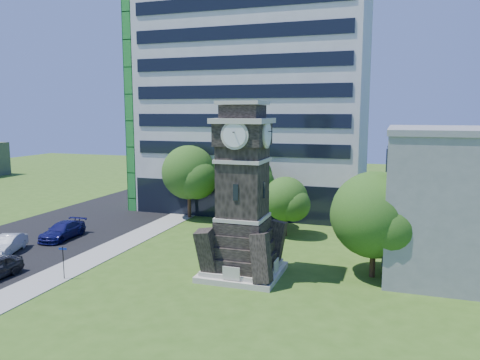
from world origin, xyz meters
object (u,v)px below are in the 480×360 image
(car_street_north, at_px, (62,231))
(car_east_lot, at_px, (420,273))
(car_street_mid, at_px, (7,244))
(park_bench, at_px, (253,273))
(clock_tower, at_px, (243,202))
(street_sign, at_px, (63,259))

(car_street_north, distance_m, car_east_lot, 30.56)
(car_street_mid, height_order, park_bench, car_street_mid)
(car_east_lot, bearing_deg, park_bench, 90.59)
(clock_tower, xyz_separation_m, park_bench, (1.00, -0.86, -4.80))
(clock_tower, height_order, car_street_mid, clock_tower)
(street_sign, bearing_deg, car_east_lot, 5.57)
(car_street_north, distance_m, park_bench, 20.15)
(car_street_north, relative_size, street_sign, 2.24)
(car_street_mid, bearing_deg, clock_tower, -16.19)
(clock_tower, relative_size, car_east_lot, 2.58)
(street_sign, bearing_deg, clock_tower, 11.34)
(car_east_lot, height_order, park_bench, car_east_lot)
(clock_tower, distance_m, car_east_lot, 13.00)
(car_street_mid, xyz_separation_m, street_sign, (8.48, -3.56, 0.72))
(clock_tower, bearing_deg, car_street_north, 168.40)
(park_bench, relative_size, street_sign, 0.76)
(clock_tower, xyz_separation_m, car_east_lot, (11.92, 2.37, -4.62))
(car_street_north, height_order, park_bench, car_street_north)
(clock_tower, distance_m, car_street_north, 19.52)
(clock_tower, distance_m, park_bench, 4.97)
(car_street_north, distance_m, street_sign, 11.25)
(street_sign, bearing_deg, park_bench, 6.17)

